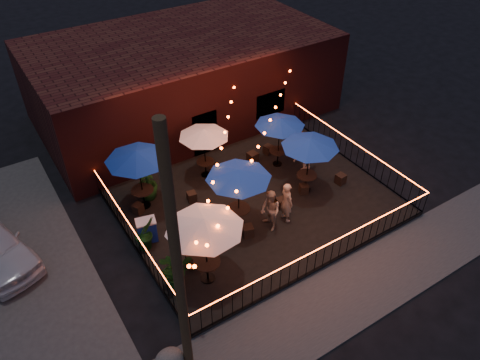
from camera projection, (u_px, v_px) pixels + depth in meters
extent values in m
plane|color=black|center=(286.00, 235.00, 17.25)|extent=(110.00, 110.00, 0.00)
cube|color=black|center=(256.00, 203.00, 18.53)|extent=(10.00, 8.00, 0.15)
cube|color=#3B3837|center=(347.00, 294.00, 15.08)|extent=(18.00, 2.50, 0.05)
cube|color=#38100F|center=(183.00, 77.00, 23.05)|extent=(14.00, 8.00, 4.00)
cube|color=black|center=(204.00, 134.00, 20.62)|extent=(1.20, 0.24, 2.20)
cube|color=black|center=(269.00, 103.00, 21.79)|extent=(1.60, 0.24, 1.20)
cylinder|color=#382C17|center=(177.00, 268.00, 10.77)|extent=(0.26, 0.26, 8.00)
cube|color=black|center=(322.00, 265.00, 15.78)|extent=(10.00, 0.04, 0.04)
cube|color=black|center=(325.00, 246.00, 15.21)|extent=(10.00, 0.04, 0.04)
cube|color=#EF4816|center=(326.00, 246.00, 15.19)|extent=(10.00, 0.03, 0.02)
cube|color=black|center=(138.00, 250.00, 16.32)|extent=(0.04, 8.00, 0.04)
cube|color=black|center=(134.00, 231.00, 15.75)|extent=(0.04, 8.00, 0.04)
cube|color=#EF4816|center=(134.00, 231.00, 15.73)|extent=(0.03, 8.00, 0.02)
cube|color=black|center=(350.00, 160.00, 20.54)|extent=(0.04, 8.00, 0.04)
cube|color=black|center=(353.00, 143.00, 19.97)|extent=(0.04, 8.00, 0.04)
cube|color=#EF4816|center=(353.00, 142.00, 19.96)|extent=(0.03, 8.00, 0.02)
cylinder|color=black|center=(208.00, 278.00, 15.43)|extent=(0.49, 0.49, 0.03)
cylinder|color=black|center=(207.00, 270.00, 15.18)|extent=(0.07, 0.07, 0.80)
cylinder|color=black|center=(207.00, 262.00, 14.93)|extent=(0.89, 0.89, 0.04)
cylinder|color=black|center=(206.00, 251.00, 14.61)|extent=(0.05, 0.05, 2.66)
cone|color=silver|center=(204.00, 224.00, 13.89)|extent=(3.02, 3.02, 0.39)
cylinder|color=black|center=(145.00, 205.00, 18.28)|extent=(0.47, 0.47, 0.03)
cylinder|color=black|center=(144.00, 198.00, 18.05)|extent=(0.06, 0.06, 0.77)
cylinder|color=black|center=(142.00, 190.00, 17.80)|extent=(0.86, 0.86, 0.04)
cylinder|color=black|center=(141.00, 180.00, 17.50)|extent=(0.05, 0.05, 2.57)
cone|color=navy|center=(137.00, 155.00, 16.80)|extent=(3.12, 3.12, 0.37)
cylinder|color=black|center=(239.00, 224.00, 17.46)|extent=(0.46, 0.46, 0.03)
cylinder|color=black|center=(239.00, 216.00, 17.23)|extent=(0.06, 0.06, 0.76)
cylinder|color=black|center=(239.00, 208.00, 16.99)|extent=(0.84, 0.84, 0.04)
cylinder|color=black|center=(239.00, 198.00, 16.69)|extent=(0.05, 0.05, 2.53)
cone|color=navy|center=(239.00, 174.00, 16.01)|extent=(2.94, 2.94, 0.37)
cylinder|color=black|center=(206.00, 174.00, 19.84)|extent=(0.41, 0.41, 0.03)
cylinder|color=black|center=(206.00, 168.00, 19.63)|extent=(0.06, 0.06, 0.67)
cylinder|color=black|center=(205.00, 162.00, 19.42)|extent=(0.75, 0.75, 0.04)
cylinder|color=black|center=(205.00, 153.00, 19.15)|extent=(0.04, 0.04, 2.25)
cone|color=silver|center=(204.00, 133.00, 18.55)|extent=(2.39, 2.39, 0.33)
cylinder|color=black|center=(305.00, 189.00, 19.06)|extent=(0.45, 0.45, 0.03)
cylinder|color=black|center=(306.00, 182.00, 18.83)|extent=(0.06, 0.06, 0.73)
cylinder|color=black|center=(307.00, 175.00, 18.60)|extent=(0.81, 0.81, 0.04)
cylinder|color=black|center=(308.00, 166.00, 18.31)|extent=(0.04, 0.04, 2.44)
cone|color=navy|center=(310.00, 143.00, 17.65)|extent=(2.34, 2.34, 0.36)
cylinder|color=black|center=(277.00, 164.00, 20.44)|extent=(0.42, 0.42, 0.03)
cylinder|color=black|center=(278.00, 157.00, 20.23)|extent=(0.06, 0.06, 0.68)
cylinder|color=black|center=(278.00, 151.00, 20.02)|extent=(0.76, 0.76, 0.04)
cylinder|color=black|center=(279.00, 142.00, 19.75)|extent=(0.04, 0.04, 2.28)
cone|color=navy|center=(280.00, 122.00, 19.13)|extent=(2.57, 2.57, 0.33)
cube|color=black|center=(192.00, 260.00, 15.75)|extent=(0.50, 0.50, 0.49)
cube|color=black|center=(221.00, 239.00, 16.55)|extent=(0.50, 0.50, 0.47)
cube|color=black|center=(138.00, 209.00, 17.85)|extent=(0.45, 0.45, 0.41)
cube|color=black|center=(192.00, 197.00, 18.40)|extent=(0.39, 0.39, 0.41)
cube|color=black|center=(248.00, 231.00, 16.86)|extent=(0.47, 0.47, 0.44)
cube|color=black|center=(281.00, 203.00, 18.11)|extent=(0.38, 0.38, 0.40)
cube|color=black|center=(215.00, 172.00, 19.64)|extent=(0.48, 0.48, 0.44)
cube|color=black|center=(253.00, 158.00, 20.42)|extent=(0.44, 0.44, 0.48)
cube|color=black|center=(304.00, 189.00, 18.79)|extent=(0.44, 0.44, 0.40)
cube|color=black|center=(341.00, 179.00, 19.28)|extent=(0.40, 0.40, 0.42)
cube|color=black|center=(268.00, 149.00, 20.97)|extent=(0.42, 0.42, 0.41)
cube|color=black|center=(299.00, 138.00, 21.67)|extent=(0.53, 0.53, 0.49)
imported|color=#CEB28F|center=(287.00, 202.00, 17.17)|extent=(0.42, 0.63, 1.69)
imported|color=tan|center=(270.00, 210.00, 16.83)|extent=(0.67, 0.84, 1.66)
imported|color=tan|center=(307.00, 152.00, 19.58)|extent=(1.24, 0.80, 1.81)
imported|color=#0F380B|center=(174.00, 270.00, 14.90)|extent=(1.17, 1.02, 1.26)
imported|color=#103C12|center=(146.00, 233.00, 16.14)|extent=(0.82, 0.70, 1.37)
imported|color=#0C3E0B|center=(147.00, 183.00, 18.24)|extent=(1.08, 1.08, 1.47)
cube|color=#142B9D|center=(147.00, 231.00, 16.58)|extent=(0.74, 0.60, 0.87)
cube|color=silver|center=(145.00, 221.00, 16.29)|extent=(0.79, 0.65, 0.05)
ellipsoid|color=#3F403B|center=(169.00, 360.00, 12.93)|extent=(1.00, 0.90, 0.68)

